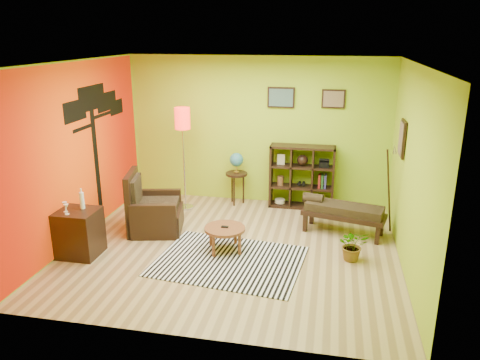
% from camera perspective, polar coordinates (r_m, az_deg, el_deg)
% --- Properties ---
extents(ground, '(5.00, 5.00, 0.00)m').
position_cam_1_polar(ground, '(7.32, -0.94, -8.34)').
color(ground, tan).
rests_on(ground, ground).
extents(room_shell, '(5.04, 4.54, 2.82)m').
position_cam_1_polar(room_shell, '(6.76, -1.76, 5.63)').
color(room_shell, '#9DC422').
rests_on(room_shell, ground).
extents(zebra_rug, '(2.25, 1.80, 0.01)m').
position_cam_1_polar(zebra_rug, '(6.94, -1.34, -9.83)').
color(zebra_rug, silver).
rests_on(zebra_rug, ground).
extents(coffee_table, '(0.62, 0.62, 0.40)m').
position_cam_1_polar(coffee_table, '(7.13, -1.87, -6.19)').
color(coffee_table, brown).
rests_on(coffee_table, ground).
extents(armchair, '(1.00, 1.00, 1.03)m').
position_cam_1_polar(armchair, '(7.98, -10.65, -3.97)').
color(armchair, black).
rests_on(armchair, ground).
extents(side_cabinet, '(0.60, 0.54, 1.02)m').
position_cam_1_polar(side_cabinet, '(7.39, -19.07, -6.07)').
color(side_cabinet, black).
rests_on(side_cabinet, ground).
extents(floor_lamp, '(0.29, 0.29, 1.92)m').
position_cam_1_polar(floor_lamp, '(8.56, -7.00, 6.35)').
color(floor_lamp, silver).
rests_on(floor_lamp, ground).
extents(globe_table, '(0.42, 0.42, 1.02)m').
position_cam_1_polar(globe_table, '(8.92, -0.43, 1.77)').
color(globe_table, black).
rests_on(globe_table, ground).
extents(cube_shelf, '(1.20, 0.35, 1.20)m').
position_cam_1_polar(cube_shelf, '(8.87, 7.62, 0.37)').
color(cube_shelf, black).
rests_on(cube_shelf, ground).
extents(bench, '(1.41, 0.78, 0.62)m').
position_cam_1_polar(bench, '(7.89, 12.29, -3.67)').
color(bench, black).
rests_on(bench, ground).
extents(potted_plant, '(0.51, 0.55, 0.37)m').
position_cam_1_polar(potted_plant, '(7.09, 13.58, -8.08)').
color(potted_plant, '#26661E').
rests_on(potted_plant, ground).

